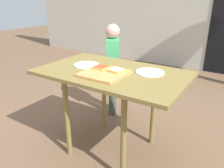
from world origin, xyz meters
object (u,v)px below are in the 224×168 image
at_px(dining_table, 112,81).
at_px(plate_white_right, 150,72).
at_px(pizza_slice_far_left, 101,67).
at_px(plate_white_left, 86,65).
at_px(child_left, 113,65).
at_px(cutting_board, 104,74).
at_px(pizza_slice_far_right, 116,70).

relative_size(dining_table, plate_white_right, 5.33).
distance_m(dining_table, plate_white_right, 0.32).
distance_m(pizza_slice_far_left, plate_white_right, 0.40).
bearing_deg(plate_white_right, plate_white_left, -168.52).
distance_m(plate_white_left, child_left, 0.63).
bearing_deg(plate_white_left, pizza_slice_far_left, -15.91).
height_order(cutting_board, child_left, child_left).
distance_m(dining_table, pizza_slice_far_left, 0.14).
relative_size(dining_table, pizza_slice_far_right, 9.50).
bearing_deg(plate_white_left, pizza_slice_far_right, -8.80).
bearing_deg(pizza_slice_far_left, dining_table, 30.73).
bearing_deg(dining_table, cutting_board, -90.11).
xyz_separation_m(dining_table, cutting_board, (-0.00, -0.11, 0.09)).
height_order(pizza_slice_far_left, plate_white_left, pizza_slice_far_left).
relative_size(pizza_slice_far_left, plate_white_left, 0.52).
distance_m(cutting_board, pizza_slice_far_left, 0.10).
bearing_deg(child_left, dining_table, -57.89).
bearing_deg(pizza_slice_far_left, pizza_slice_far_right, 1.89).
xyz_separation_m(cutting_board, pizza_slice_far_left, (-0.08, 0.07, 0.02)).
bearing_deg(dining_table, plate_white_left, 177.50).
relative_size(cutting_board, plate_white_right, 1.44).
distance_m(pizza_slice_far_right, plate_white_right, 0.28).
bearing_deg(pizza_slice_far_right, plate_white_left, 171.20).
height_order(plate_white_right, child_left, child_left).
relative_size(pizza_slice_far_right, plate_white_right, 0.56).
xyz_separation_m(pizza_slice_far_left, plate_white_right, (0.36, 0.17, -0.03)).
bearing_deg(dining_table, child_left, 122.11).
xyz_separation_m(dining_table, plate_white_right, (0.28, 0.13, 0.09)).
bearing_deg(dining_table, plate_white_right, 24.05).
height_order(pizza_slice_far_right, plate_white_left, pizza_slice_far_right).
height_order(cutting_board, pizza_slice_far_right, pizza_slice_far_right).
xyz_separation_m(cutting_board, plate_white_right, (0.28, 0.24, -0.01)).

